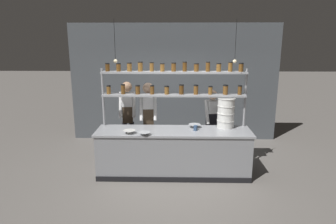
{
  "coord_description": "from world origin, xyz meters",
  "views": [
    {
      "loc": [
        0.02,
        -5.59,
        2.65
      ],
      "look_at": [
        -0.11,
        0.2,
        1.24
      ],
      "focal_mm": 32.0,
      "sensor_mm": 36.0,
      "label": 1
    }
  ],
  "objects_px": {
    "spice_shelf_unit": "(174,85)",
    "chef_right": "(212,121)",
    "chef_center": "(148,117)",
    "chef_left": "(128,115)",
    "serving_cup_front": "(195,128)",
    "prep_bowl_center_back": "(194,126)",
    "prep_bowl_near_left": "(129,132)",
    "container_stack": "(226,113)",
    "prep_bowl_center_front": "(145,134)"
  },
  "relations": [
    {
      "from": "spice_shelf_unit",
      "to": "chef_left",
      "type": "xyz_separation_m",
      "value": [
        -1.03,
        0.49,
        -0.75
      ]
    },
    {
      "from": "prep_bowl_near_left",
      "to": "chef_center",
      "type": "bearing_deg",
      "value": 69.25
    },
    {
      "from": "container_stack",
      "to": "prep_bowl_center_front",
      "type": "xyz_separation_m",
      "value": [
        -1.58,
        -0.54,
        -0.27
      ]
    },
    {
      "from": "chef_center",
      "to": "prep_bowl_center_front",
      "type": "height_order",
      "value": "chef_center"
    },
    {
      "from": "container_stack",
      "to": "prep_bowl_center_back",
      "type": "distance_m",
      "value": 0.68
    },
    {
      "from": "chef_right",
      "to": "chef_left",
      "type": "bearing_deg",
      "value": 160.45
    },
    {
      "from": "chef_left",
      "to": "serving_cup_front",
      "type": "relative_size",
      "value": 17.24
    },
    {
      "from": "container_stack",
      "to": "prep_bowl_near_left",
      "type": "bearing_deg",
      "value": -166.59
    },
    {
      "from": "spice_shelf_unit",
      "to": "container_stack",
      "type": "distance_m",
      "value": 1.17
    },
    {
      "from": "chef_center",
      "to": "chef_right",
      "type": "height_order",
      "value": "chef_center"
    },
    {
      "from": "chef_center",
      "to": "prep_bowl_center_back",
      "type": "distance_m",
      "value": 1.03
    },
    {
      "from": "prep_bowl_near_left",
      "to": "prep_bowl_center_front",
      "type": "xyz_separation_m",
      "value": [
        0.3,
        -0.1,
        -0.0
      ]
    },
    {
      "from": "chef_left",
      "to": "prep_bowl_center_back",
      "type": "xyz_separation_m",
      "value": [
        1.44,
        -0.63,
        -0.07
      ]
    },
    {
      "from": "chef_center",
      "to": "serving_cup_front",
      "type": "bearing_deg",
      "value": -33.51
    },
    {
      "from": "chef_left",
      "to": "prep_bowl_center_back",
      "type": "height_order",
      "value": "chef_left"
    },
    {
      "from": "spice_shelf_unit",
      "to": "prep_bowl_center_back",
      "type": "distance_m",
      "value": 0.92
    },
    {
      "from": "chef_left",
      "to": "chef_center",
      "type": "bearing_deg",
      "value": -33.48
    },
    {
      "from": "chef_center",
      "to": "chef_left",
      "type": "bearing_deg",
      "value": 148.07
    },
    {
      "from": "spice_shelf_unit",
      "to": "prep_bowl_near_left",
      "type": "height_order",
      "value": "spice_shelf_unit"
    },
    {
      "from": "chef_right",
      "to": "prep_bowl_near_left",
      "type": "distance_m",
      "value": 1.9
    },
    {
      "from": "chef_left",
      "to": "serving_cup_front",
      "type": "height_order",
      "value": "chef_left"
    },
    {
      "from": "chef_center",
      "to": "serving_cup_front",
      "type": "relative_size",
      "value": 17.42
    },
    {
      "from": "chef_right",
      "to": "chef_center",
      "type": "bearing_deg",
      "value": 170.15
    },
    {
      "from": "spice_shelf_unit",
      "to": "chef_center",
      "type": "distance_m",
      "value": 0.94
    },
    {
      "from": "spice_shelf_unit",
      "to": "chef_right",
      "type": "relative_size",
      "value": 1.82
    },
    {
      "from": "chef_center",
      "to": "chef_right",
      "type": "xyz_separation_m",
      "value": [
        1.37,
        0.14,
        -0.12
      ]
    },
    {
      "from": "prep_bowl_center_front",
      "to": "prep_bowl_center_back",
      "type": "xyz_separation_m",
      "value": [
        0.96,
        0.52,
        0.0
      ]
    },
    {
      "from": "serving_cup_front",
      "to": "prep_bowl_near_left",
      "type": "bearing_deg",
      "value": -170.32
    },
    {
      "from": "container_stack",
      "to": "chef_center",
      "type": "bearing_deg",
      "value": 168.12
    },
    {
      "from": "spice_shelf_unit",
      "to": "serving_cup_front",
      "type": "xyz_separation_m",
      "value": [
        0.42,
        -0.34,
        -0.8
      ]
    },
    {
      "from": "prep_bowl_center_front",
      "to": "chef_left",
      "type": "bearing_deg",
      "value": 113.04
    },
    {
      "from": "container_stack",
      "to": "prep_bowl_center_back",
      "type": "bearing_deg",
      "value": -177.47
    },
    {
      "from": "chef_left",
      "to": "spice_shelf_unit",
      "type": "bearing_deg",
      "value": -30.33
    },
    {
      "from": "prep_bowl_near_left",
      "to": "chef_right",
      "type": "bearing_deg",
      "value": 28.81
    },
    {
      "from": "chef_right",
      "to": "prep_bowl_near_left",
      "type": "height_order",
      "value": "chef_right"
    },
    {
      "from": "prep_bowl_center_front",
      "to": "serving_cup_front",
      "type": "distance_m",
      "value": 1.01
    },
    {
      "from": "prep_bowl_center_back",
      "to": "serving_cup_front",
      "type": "height_order",
      "value": "serving_cup_front"
    },
    {
      "from": "chef_left",
      "to": "container_stack",
      "type": "height_order",
      "value": "chef_left"
    },
    {
      "from": "chef_center",
      "to": "prep_bowl_center_front",
      "type": "distance_m",
      "value": 0.88
    },
    {
      "from": "chef_center",
      "to": "prep_bowl_center_back",
      "type": "xyz_separation_m",
      "value": [
        0.96,
        -0.36,
        -0.08
      ]
    },
    {
      "from": "chef_left",
      "to": "prep_bowl_near_left",
      "type": "height_order",
      "value": "chef_left"
    },
    {
      "from": "chef_left",
      "to": "chef_center",
      "type": "height_order",
      "value": "chef_center"
    },
    {
      "from": "chef_center",
      "to": "spice_shelf_unit",
      "type": "bearing_deg",
      "value": -25.84
    },
    {
      "from": "spice_shelf_unit",
      "to": "chef_left",
      "type": "distance_m",
      "value": 1.36
    },
    {
      "from": "chef_right",
      "to": "container_stack",
      "type": "height_order",
      "value": "chef_right"
    },
    {
      "from": "chef_right",
      "to": "prep_bowl_near_left",
      "type": "relative_size",
      "value": 7.01
    },
    {
      "from": "chef_center",
      "to": "chef_right",
      "type": "bearing_deg",
      "value": 2.52
    },
    {
      "from": "chef_center",
      "to": "prep_bowl_center_back",
      "type": "height_order",
      "value": "chef_center"
    },
    {
      "from": "prep_bowl_near_left",
      "to": "prep_bowl_center_back",
      "type": "bearing_deg",
      "value": 18.52
    },
    {
      "from": "spice_shelf_unit",
      "to": "chef_right",
      "type": "distance_m",
      "value": 1.24
    }
  ]
}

